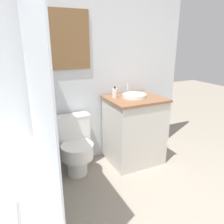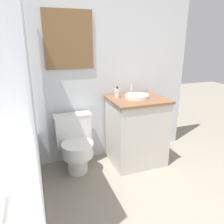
# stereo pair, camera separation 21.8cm
# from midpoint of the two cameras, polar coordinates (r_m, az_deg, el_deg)

# --- Properties ---
(wall_back) EXTENTS (3.17, 0.07, 2.50)m
(wall_back) POSITION_cam_midpoint_polar(r_m,az_deg,el_deg) (2.61, -9.01, 12.72)
(wall_back) COLOR silver
(wall_back) RESTS_ON ground_plane
(shower_area) EXTENTS (0.67, 1.55, 1.98)m
(shower_area) POSITION_cam_midpoint_polar(r_m,az_deg,el_deg) (2.15, -23.52, -18.27)
(shower_area) COLOR white
(shower_area) RESTS_ON ground_plane
(toilet) EXTENTS (0.44, 0.48, 0.67)m
(toilet) POSITION_cam_midpoint_polar(r_m,az_deg,el_deg) (2.61, -7.11, -8.20)
(toilet) COLOR white
(toilet) RESTS_ON ground_plane
(vanity) EXTENTS (0.67, 0.58, 0.84)m
(vanity) POSITION_cam_midpoint_polar(r_m,az_deg,el_deg) (2.77, 8.65, -4.85)
(vanity) COLOR beige
(vanity) RESTS_ON ground_plane
(sink) EXTENTS (0.29, 0.32, 0.13)m
(sink) POSITION_cam_midpoint_polar(r_m,az_deg,el_deg) (2.65, 8.87, 4.09)
(sink) COLOR white
(sink) RESTS_ON vanity
(soap_bottle) EXTENTS (0.06, 0.06, 0.13)m
(soap_bottle) POSITION_cam_midpoint_polar(r_m,az_deg,el_deg) (2.63, 3.76, 4.97)
(soap_bottle) COLOR silver
(soap_bottle) RESTS_ON vanity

